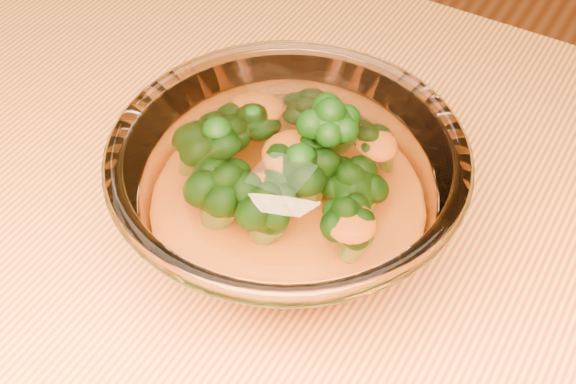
{
  "coord_description": "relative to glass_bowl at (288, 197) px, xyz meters",
  "views": [
    {
      "loc": [
        0.2,
        -0.21,
        1.16
      ],
      "look_at": [
        0.02,
        0.08,
        0.81
      ],
      "focal_mm": 50.0,
      "sensor_mm": 36.0,
      "label": 1
    }
  ],
  "objects": [
    {
      "name": "cheese_sauce",
      "position": [
        -0.0,
        -0.0,
        -0.02
      ],
      "size": [
        0.13,
        0.13,
        0.04
      ],
      "primitive_type": "ellipsoid",
      "color": "orange",
      "rests_on": "glass_bowl"
    },
    {
      "name": "glass_bowl",
      "position": [
        0.0,
        0.0,
        0.0
      ],
      "size": [
        0.22,
        0.22,
        0.1
      ],
      "color": "white",
      "rests_on": "table"
    },
    {
      "name": "broccoli_heap",
      "position": [
        -0.01,
        0.01,
        0.01
      ],
      "size": [
        0.14,
        0.13,
        0.07
      ],
      "color": "black",
      "rests_on": "cheese_sauce"
    }
  ]
}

